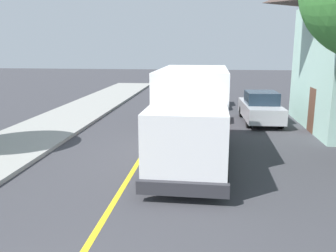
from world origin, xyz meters
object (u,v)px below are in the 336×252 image
at_px(box_truck, 192,111).
at_px(parked_car_mid, 209,94).
at_px(parked_van_across, 260,108).
at_px(parked_car_near, 200,108).

distance_m(box_truck, parked_car_mid, 12.12).
bearing_deg(parked_car_mid, parked_van_across, -62.68).
relative_size(parked_car_near, parked_van_across, 1.00).
relative_size(parked_car_near, parked_car_mid, 1.02).
height_order(box_truck, parked_van_across, box_truck).
relative_size(box_truck, parked_car_mid, 1.63).
xyz_separation_m(box_truck, parked_car_mid, (0.60, 12.07, -0.97)).
xyz_separation_m(parked_car_near, parked_van_across, (3.23, 0.51, 0.00)).
relative_size(box_truck, parked_van_across, 1.62).
bearing_deg(parked_car_mid, parked_car_near, -94.63).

